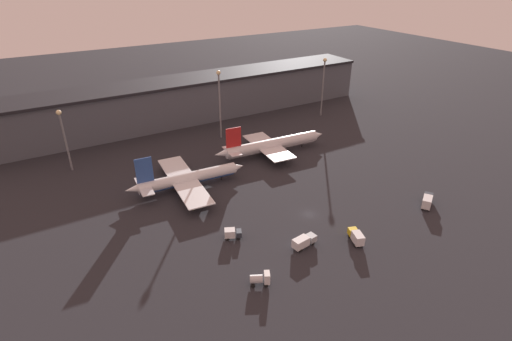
# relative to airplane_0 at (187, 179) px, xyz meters

# --- Properties ---
(ground) EXTENTS (600.00, 600.00, 0.00)m
(ground) POSITION_rel_airplane_0_xyz_m (25.69, -33.83, -3.49)
(ground) COLOR #26262B
(terminal_building) EXTENTS (187.32, 22.18, 19.92)m
(terminal_building) POSITION_rel_airplane_0_xyz_m (25.69, 62.41, 6.53)
(terminal_building) COLOR #4C515B
(terminal_building) RESTS_ON ground
(airplane_0) EXTENTS (41.47, 37.47, 14.01)m
(airplane_0) POSITION_rel_airplane_0_xyz_m (0.00, 0.00, 0.00)
(airplane_0) COLOR white
(airplane_0) RESTS_ON ground
(airplane_1) EXTENTS (48.45, 28.51, 13.85)m
(airplane_1) POSITION_rel_airplane_0_xyz_m (39.08, 8.57, 0.34)
(airplane_1) COLOR silver
(airplane_1) RESTS_ON ground
(service_vehicle_0) EXTENTS (7.52, 3.48, 3.20)m
(service_vehicle_0) POSITION_rel_airplane_0_xyz_m (14.96, -45.63, -1.68)
(service_vehicle_0) COLOR #9EA3A8
(service_vehicle_0) RESTS_ON ground
(service_vehicle_1) EXTENTS (4.38, 6.82, 3.36)m
(service_vehicle_1) POSITION_rel_airplane_0_xyz_m (28.55, -51.26, -1.61)
(service_vehicle_1) COLOR gold
(service_vehicle_1) RESTS_ON ground
(service_vehicle_2) EXTENTS (7.91, 6.34, 3.64)m
(service_vehicle_2) POSITION_rel_airplane_0_xyz_m (60.39, -48.83, -1.47)
(service_vehicle_2) COLOR #282D38
(service_vehicle_2) RESTS_ON ground
(service_vehicle_3) EXTENTS (5.21, 4.07, 2.94)m
(service_vehicle_3) POSITION_rel_airplane_0_xyz_m (0.22, -32.62, -1.84)
(service_vehicle_3) COLOR #282D38
(service_vehicle_3) RESTS_ON ground
(service_vehicle_4) EXTENTS (5.16, 4.05, 3.43)m
(service_vehicle_4) POSITION_rel_airplane_0_xyz_m (-2.29, -51.92, -1.73)
(service_vehicle_4) COLOR white
(service_vehicle_4) RESTS_ON ground
(lamp_post_0) EXTENTS (1.80, 1.80, 23.15)m
(lamp_post_0) POSITION_rel_airplane_0_xyz_m (-31.88, 33.84, 11.39)
(lamp_post_0) COLOR slate
(lamp_post_0) RESTS_ON ground
(lamp_post_1) EXTENTS (1.80, 1.80, 29.22)m
(lamp_post_1) POSITION_rel_airplane_0_xyz_m (29.12, 33.84, 14.72)
(lamp_post_1) COLOR slate
(lamp_post_1) RESTS_ON ground
(lamp_post_2) EXTENTS (1.80, 1.80, 28.32)m
(lamp_post_2) POSITION_rel_airplane_0_xyz_m (84.26, 33.84, 14.23)
(lamp_post_2) COLOR slate
(lamp_post_2) RESTS_ON ground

